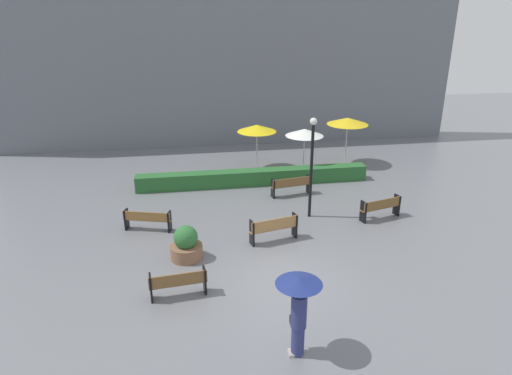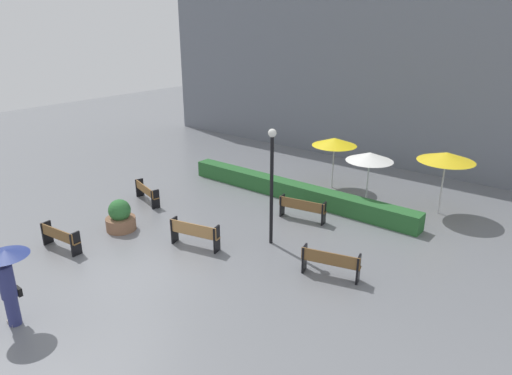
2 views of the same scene
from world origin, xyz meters
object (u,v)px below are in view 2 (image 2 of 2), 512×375
at_px(planter_pot, 120,217).
at_px(patio_umbrella_yellow, 335,142).
at_px(bench_back_row, 302,208).
at_px(patio_umbrella_white, 370,157).
at_px(lamp_post, 272,176).
at_px(bench_far_right, 331,262).
at_px(bench_far_left, 146,192).
at_px(bench_mid_center, 194,233).
at_px(pedestrian_with_umbrella, 7,275).
at_px(bench_near_left, 60,237).
at_px(patio_umbrella_yellow_far, 446,157).

height_order(planter_pot, patio_umbrella_yellow, patio_umbrella_yellow).
xyz_separation_m(bench_back_row, patio_umbrella_white, (1.31, 2.85, 1.63)).
height_order(bench_back_row, patio_umbrella_white, patio_umbrella_white).
bearing_deg(planter_pot, lamp_post, 27.56).
relative_size(bench_far_right, planter_pot, 1.52).
bearing_deg(bench_far_right, bench_back_row, 134.72).
xyz_separation_m(bench_far_right, bench_back_row, (-2.96, 2.99, -0.00)).
distance_m(bench_far_left, bench_back_row, 6.69).
distance_m(bench_back_row, planter_pot, 6.84).
bearing_deg(patio_umbrella_white, lamp_post, -101.96).
xyz_separation_m(bench_mid_center, patio_umbrella_white, (2.93, 7.03, 1.59)).
distance_m(patio_umbrella_yellow, patio_umbrella_white, 2.48).
relative_size(bench_back_row, pedestrian_with_umbrella, 0.90).
bearing_deg(bench_far_left, bench_near_left, -76.03).
distance_m(bench_near_left, patio_umbrella_yellow_far, 14.40).
bearing_deg(patio_umbrella_yellow_far, bench_mid_center, -124.28).
distance_m(bench_back_row, patio_umbrella_white, 3.53).
relative_size(planter_pot, patio_umbrella_yellow_far, 0.47).
bearing_deg(bench_far_right, bench_mid_center, -165.40).
bearing_deg(lamp_post, bench_back_row, 95.38).
distance_m(bench_far_left, patio_umbrella_yellow_far, 12.19).
bearing_deg(bench_back_row, bench_far_right, -45.28).
distance_m(bench_far_left, lamp_post, 6.70).
bearing_deg(bench_far_right, planter_pot, -166.11).
distance_m(bench_mid_center, bench_far_left, 4.83).
relative_size(bench_near_left, patio_umbrella_white, 0.73).
relative_size(pedestrian_with_umbrella, lamp_post, 0.51).
height_order(bench_mid_center, bench_far_left, bench_mid_center).
relative_size(bench_far_right, bench_near_left, 1.06).
bearing_deg(bench_near_left, patio_umbrella_white, 57.52).
distance_m(bench_far_left, bench_far_right, 9.14).
xyz_separation_m(bench_far_left, patio_umbrella_white, (7.48, 5.42, 1.66)).
height_order(bench_back_row, planter_pot, planter_pot).
height_order(bench_mid_center, bench_back_row, bench_mid_center).
height_order(planter_pot, lamp_post, lamp_post).
distance_m(bench_far_right, lamp_post, 3.44).
height_order(planter_pot, patio_umbrella_white, patio_umbrella_white).
bearing_deg(bench_far_right, patio_umbrella_yellow, 119.21).
bearing_deg(patio_umbrella_yellow, bench_far_right, -60.79).
height_order(bench_far_right, planter_pot, planter_pot).
relative_size(patio_umbrella_yellow, patio_umbrella_yellow_far, 0.93).
height_order(bench_far_left, pedestrian_with_umbrella, pedestrian_with_umbrella).
relative_size(bench_far_right, lamp_post, 0.44).
xyz_separation_m(pedestrian_with_umbrella, planter_pot, (-2.56, 5.05, -0.92)).
bearing_deg(lamp_post, bench_far_right, -14.13).
bearing_deg(bench_near_left, pedestrian_with_umbrella, -44.94).
distance_m(patio_umbrella_white, patio_umbrella_yellow_far, 2.87).
relative_size(pedestrian_with_umbrella, patio_umbrella_white, 0.90).
relative_size(bench_back_row, lamp_post, 0.46).
relative_size(bench_back_row, patio_umbrella_yellow, 0.80).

